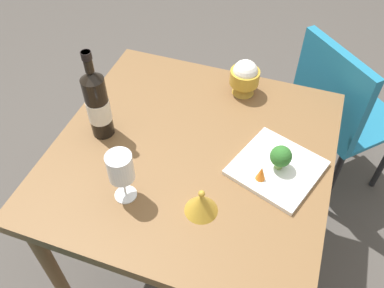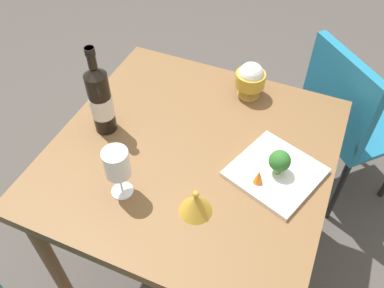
{
  "view_description": "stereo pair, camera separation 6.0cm",
  "coord_description": "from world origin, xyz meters",
  "px_view_note": "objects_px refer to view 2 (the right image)",
  "views": [
    {
      "loc": [
        -0.84,
        -0.29,
        1.75
      ],
      "look_at": [
        0.0,
        0.0,
        0.77
      ],
      "focal_mm": 37.77,
      "sensor_mm": 36.0,
      "label": 1
    },
    {
      "loc": [
        -0.82,
        -0.35,
        1.75
      ],
      "look_at": [
        0.0,
        0.0,
        0.77
      ],
      "focal_mm": 37.77,
      "sensor_mm": 36.0,
      "label": 2
    }
  ],
  "objects_px": {
    "chair_near_window": "(346,115)",
    "wine_bottle": "(100,100)",
    "carrot_garnish_left": "(259,177)",
    "rice_bowl": "(250,79)",
    "wine_glass": "(117,164)",
    "broccoli_floret": "(280,161)",
    "serving_plate": "(275,172)",
    "rice_bowl_lid": "(196,203)"
  },
  "relations": [
    {
      "from": "chair_near_window",
      "to": "wine_bottle",
      "type": "relative_size",
      "value": 2.56
    },
    {
      "from": "carrot_garnish_left",
      "to": "wine_bottle",
      "type": "bearing_deg",
      "value": 86.69
    },
    {
      "from": "rice_bowl",
      "to": "wine_glass",
      "type": "bearing_deg",
      "value": 159.67
    },
    {
      "from": "rice_bowl",
      "to": "broccoli_floret",
      "type": "distance_m",
      "value": 0.39
    },
    {
      "from": "wine_glass",
      "to": "serving_plate",
      "type": "xyz_separation_m",
      "value": [
        0.25,
        -0.41,
        -0.12
      ]
    },
    {
      "from": "wine_glass",
      "to": "carrot_garnish_left",
      "type": "height_order",
      "value": "wine_glass"
    },
    {
      "from": "wine_bottle",
      "to": "rice_bowl",
      "type": "height_order",
      "value": "wine_bottle"
    },
    {
      "from": "serving_plate",
      "to": "carrot_garnish_left",
      "type": "bearing_deg",
      "value": 148.39
    },
    {
      "from": "rice_bowl_lid",
      "to": "wine_glass",
      "type": "bearing_deg",
      "value": 95.89
    },
    {
      "from": "chair_near_window",
      "to": "wine_bottle",
      "type": "height_order",
      "value": "wine_bottle"
    },
    {
      "from": "broccoli_floret",
      "to": "wine_bottle",
      "type": "bearing_deg",
      "value": 93.01
    },
    {
      "from": "chair_near_window",
      "to": "rice_bowl_lid",
      "type": "relative_size",
      "value": 8.5
    },
    {
      "from": "serving_plate",
      "to": "broccoli_floret",
      "type": "bearing_deg",
      "value": -101.41
    },
    {
      "from": "broccoli_floret",
      "to": "carrot_garnish_left",
      "type": "distance_m",
      "value": 0.08
    },
    {
      "from": "rice_bowl_lid",
      "to": "serving_plate",
      "type": "distance_m",
      "value": 0.29
    },
    {
      "from": "wine_bottle",
      "to": "wine_glass",
      "type": "bearing_deg",
      "value": -139.05
    },
    {
      "from": "wine_glass",
      "to": "serving_plate",
      "type": "bearing_deg",
      "value": -58.84
    },
    {
      "from": "wine_bottle",
      "to": "broccoli_floret",
      "type": "distance_m",
      "value": 0.61
    },
    {
      "from": "serving_plate",
      "to": "carrot_garnish_left",
      "type": "xyz_separation_m",
      "value": [
        -0.07,
        0.04,
        0.03
      ]
    },
    {
      "from": "serving_plate",
      "to": "rice_bowl",
      "type": "bearing_deg",
      "value": 30.4
    },
    {
      "from": "wine_bottle",
      "to": "chair_near_window",
      "type": "bearing_deg",
      "value": -50.38
    },
    {
      "from": "chair_near_window",
      "to": "rice_bowl_lid",
      "type": "height_order",
      "value": "chair_near_window"
    },
    {
      "from": "broccoli_floret",
      "to": "chair_near_window",
      "type": "bearing_deg",
      "value": -16.16
    },
    {
      "from": "rice_bowl",
      "to": "serving_plate",
      "type": "bearing_deg",
      "value": -149.6
    },
    {
      "from": "carrot_garnish_left",
      "to": "serving_plate",
      "type": "bearing_deg",
      "value": -31.61
    },
    {
      "from": "carrot_garnish_left",
      "to": "wine_glass",
      "type": "bearing_deg",
      "value": 116.33
    },
    {
      "from": "wine_glass",
      "to": "serving_plate",
      "type": "distance_m",
      "value": 0.5
    },
    {
      "from": "rice_bowl_lid",
      "to": "rice_bowl",
      "type": "bearing_deg",
      "value": 1.73
    },
    {
      "from": "chair_near_window",
      "to": "rice_bowl",
      "type": "bearing_deg",
      "value": -98.97
    },
    {
      "from": "chair_near_window",
      "to": "rice_bowl",
      "type": "height_order",
      "value": "rice_bowl"
    },
    {
      "from": "wine_glass",
      "to": "broccoli_floret",
      "type": "bearing_deg",
      "value": -59.2
    },
    {
      "from": "wine_bottle",
      "to": "rice_bowl_lid",
      "type": "distance_m",
      "value": 0.47
    },
    {
      "from": "rice_bowl_lid",
      "to": "carrot_garnish_left",
      "type": "xyz_separation_m",
      "value": [
        0.16,
        -0.14,
        0.0
      ]
    },
    {
      "from": "rice_bowl",
      "to": "wine_bottle",
      "type": "bearing_deg",
      "value": 132.23
    },
    {
      "from": "rice_bowl",
      "to": "carrot_garnish_left",
      "type": "distance_m",
      "value": 0.43
    },
    {
      "from": "broccoli_floret",
      "to": "rice_bowl",
      "type": "bearing_deg",
      "value": 30.9
    },
    {
      "from": "serving_plate",
      "to": "wine_bottle",
      "type": "bearing_deg",
      "value": 93.11
    },
    {
      "from": "serving_plate",
      "to": "carrot_garnish_left",
      "type": "relative_size",
      "value": 6.12
    },
    {
      "from": "rice_bowl",
      "to": "broccoli_floret",
      "type": "bearing_deg",
      "value": -149.1
    },
    {
      "from": "serving_plate",
      "to": "broccoli_floret",
      "type": "distance_m",
      "value": 0.06
    },
    {
      "from": "wine_bottle",
      "to": "carrot_garnish_left",
      "type": "height_order",
      "value": "wine_bottle"
    },
    {
      "from": "rice_bowl_lid",
      "to": "broccoli_floret",
      "type": "bearing_deg",
      "value": -39.3
    }
  ]
}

